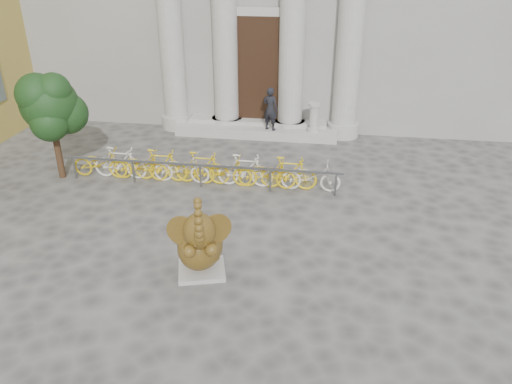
# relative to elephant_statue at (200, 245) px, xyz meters

# --- Properties ---
(ground) EXTENTS (80.00, 80.00, 0.00)m
(ground) POSITION_rel_elephant_statue_xyz_m (-0.13, -0.52, -0.73)
(ground) COLOR #474442
(ground) RESTS_ON ground
(entrance_steps) EXTENTS (6.00, 1.20, 0.36)m
(entrance_steps) POSITION_rel_elephant_statue_xyz_m (-0.13, 8.88, -0.55)
(entrance_steps) COLOR #A8A59E
(entrance_steps) RESTS_ON ground
(elephant_statue) EXTENTS (1.32, 1.58, 2.00)m
(elephant_statue) POSITION_rel_elephant_statue_xyz_m (0.00, 0.00, 0.00)
(elephant_statue) COLOR #A8A59E
(elephant_statue) RESTS_ON ground
(bike_rack) EXTENTS (8.27, 0.53, 1.00)m
(bike_rack) POSITION_rel_elephant_statue_xyz_m (-1.09, 4.45, -0.23)
(bike_rack) COLOR slate
(bike_rack) RESTS_ON ground
(tree) EXTENTS (1.88, 1.71, 3.26)m
(tree) POSITION_rel_elephant_statue_xyz_m (-5.45, 4.22, 1.54)
(tree) COLOR #332114
(tree) RESTS_ON ground
(pedestrian) EXTENTS (0.66, 0.55, 1.57)m
(pedestrian) POSITION_rel_elephant_statue_xyz_m (0.43, 8.53, 0.41)
(pedestrian) COLOR black
(pedestrian) RESTS_ON entrance_steps
(balustrade_post) EXTENTS (0.43, 0.43, 1.06)m
(balustrade_post) POSITION_rel_elephant_statue_xyz_m (1.99, 8.58, 0.12)
(balustrade_post) COLOR #A8A59E
(balustrade_post) RESTS_ON entrance_steps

